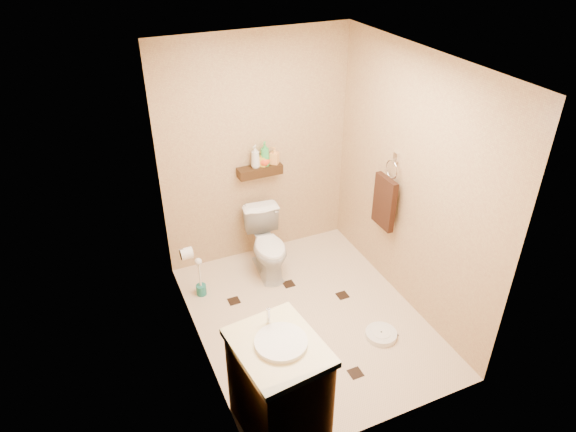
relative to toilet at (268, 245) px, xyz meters
name	(u,v)px	position (x,y,z in m)	size (l,w,h in m)	color
ground	(308,318)	(0.06, -0.83, -0.34)	(2.50, 2.50, 0.00)	beige
wall_back	(256,152)	(0.06, 0.42, 0.86)	(2.00, 0.04, 2.40)	tan
wall_front	(398,301)	(0.06, -2.08, 0.86)	(2.00, 0.04, 2.40)	tan
wall_left	(192,237)	(-0.94, -0.83, 0.86)	(0.04, 2.50, 2.40)	tan
wall_right	(412,186)	(1.06, -0.83, 0.86)	(0.04, 2.50, 2.40)	tan
ceiling	(315,62)	(0.06, -0.83, 2.06)	(2.00, 2.50, 0.02)	silver
wall_shelf	(260,171)	(0.06, 0.34, 0.68)	(0.46, 0.14, 0.10)	#321D0D
floor_accents	(315,319)	(0.11, -0.87, -0.33)	(1.27, 1.41, 0.01)	black
toilet	(268,245)	(0.00, 0.00, 0.00)	(0.38, 0.66, 0.67)	white
vanity	(279,385)	(-0.64, -1.78, 0.09)	(0.63, 0.74, 0.96)	brown
bathroom_scale	(381,334)	(0.56, -1.32, -0.31)	(0.35, 0.35, 0.06)	white
toilet_brush	(200,282)	(-0.76, -0.08, -0.18)	(0.10, 0.10, 0.44)	#1B6F67
towel_ring	(385,200)	(0.97, -0.58, 0.61)	(0.12, 0.30, 0.76)	silver
toilet_paper	(186,253)	(-0.88, -0.18, 0.26)	(0.12, 0.11, 0.12)	white
bottle_a	(255,156)	(0.02, 0.34, 0.85)	(0.09, 0.09, 0.24)	beige
bottle_b	(262,159)	(0.09, 0.34, 0.81)	(0.07, 0.07, 0.16)	gold
bottle_c	(264,159)	(0.11, 0.34, 0.81)	(0.12, 0.12, 0.15)	#F2471C
bottle_d	(265,154)	(0.12, 0.34, 0.86)	(0.10, 0.10, 0.26)	green
bottle_e	(274,155)	(0.23, 0.34, 0.82)	(0.08, 0.08, 0.18)	#EA9C4E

